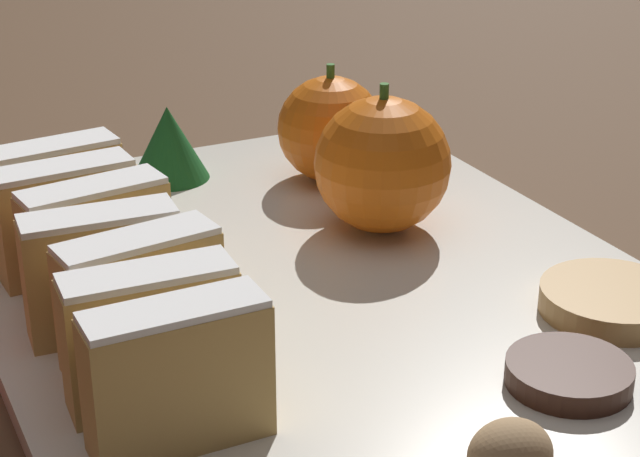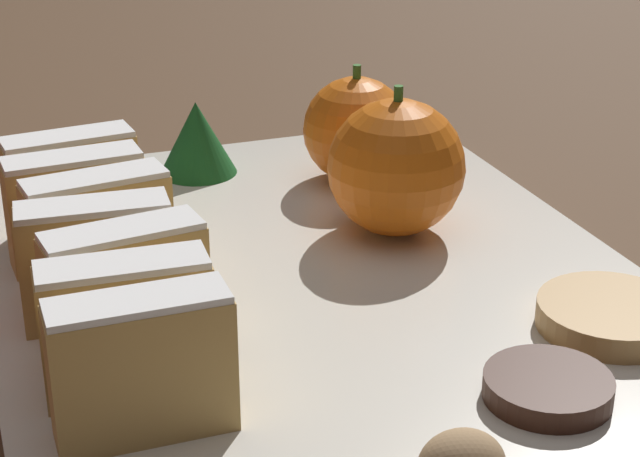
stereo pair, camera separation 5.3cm
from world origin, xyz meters
name	(u,v)px [view 2 (the right image)]	position (x,y,z in m)	size (l,w,h in m)	color
ground_plane	(320,304)	(0.00, 0.00, 0.00)	(6.00, 6.00, 0.00)	#513823
serving_platter	(320,293)	(0.00, 0.00, 0.01)	(0.32, 0.44, 0.01)	silver
stollen_slice_front	(142,367)	(-0.11, -0.10, 0.04)	(0.07, 0.02, 0.06)	tan
stollen_slice_second	(127,327)	(-0.11, -0.07, 0.04)	(0.07, 0.03, 0.06)	tan
stollen_slice_third	(127,290)	(-0.10, -0.03, 0.04)	(0.07, 0.03, 0.06)	tan
stollen_slice_fourth	(97,261)	(-0.11, 0.00, 0.04)	(0.07, 0.03, 0.06)	tan
stollen_slice_fifth	(99,232)	(-0.10, 0.03, 0.04)	(0.07, 0.03, 0.06)	tan
stollen_slice_sixth	(77,209)	(-0.11, 0.07, 0.04)	(0.07, 0.03, 0.06)	tan
stollen_slice_back	(72,186)	(-0.11, 0.10, 0.04)	(0.07, 0.03, 0.06)	tan
orange_near	(356,130)	(0.07, 0.13, 0.04)	(0.07, 0.07, 0.07)	orange
orange_far	(396,167)	(0.06, 0.05, 0.05)	(0.08, 0.08, 0.08)	orange
chocolate_cookie	(548,387)	(0.05, -0.13, 0.02)	(0.05, 0.05, 0.01)	#381E14
gingerbread_cookie	(611,315)	(0.11, -0.09, 0.02)	(0.07, 0.07, 0.01)	tan
evergreen_sprig	(197,138)	(-0.02, 0.17, 0.04)	(0.05, 0.05, 0.05)	#195623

